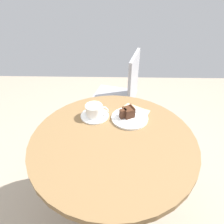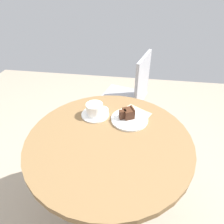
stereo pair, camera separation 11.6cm
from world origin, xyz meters
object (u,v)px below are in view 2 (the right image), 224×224
object	(u,v)px
saucer	(95,114)
cafe_chair	(131,93)
cake_plate	(129,119)
teaspoon	(102,110)
cake_slice	(128,113)
coffee_cup	(95,109)
napkin	(134,115)
fork	(135,114)

from	to	relation	value
saucer	cafe_chair	world-z (taller)	cafe_chair
cake_plate	teaspoon	bearing A→B (deg)	161.79
cake_slice	saucer	bearing A→B (deg)	176.70
cake_plate	cake_slice	world-z (taller)	cake_slice
coffee_cup	teaspoon	distance (m)	0.06
cake_plate	cafe_chair	distance (m)	0.67
cake_plate	napkin	distance (m)	0.06
cake_slice	napkin	world-z (taller)	cake_slice
saucer	coffee_cup	size ratio (longest dim) A/B	1.23
saucer	teaspoon	distance (m)	0.05
saucer	coffee_cup	world-z (taller)	coffee_cup
saucer	fork	world-z (taller)	fork
saucer	fork	size ratio (longest dim) A/B	1.24
cake_plate	cafe_chair	size ratio (longest dim) A/B	0.24
napkin	cafe_chair	bearing A→B (deg)	94.57
saucer	coffee_cup	distance (m)	0.04
cake_plate	napkin	bearing A→B (deg)	64.67
fork	cake_slice	bearing A→B (deg)	-138.48
napkin	coffee_cup	bearing A→B (deg)	-171.87
teaspoon	cake_plate	world-z (taller)	teaspoon
teaspoon	cake_slice	distance (m)	0.17
fork	cake_plate	bearing A→B (deg)	-123.76
saucer	teaspoon	xyz separation A→B (m)	(0.03, 0.04, 0.01)
cafe_chair	teaspoon	bearing A→B (deg)	0.31
coffee_cup	teaspoon	xyz separation A→B (m)	(0.03, 0.04, -0.03)
fork	napkin	distance (m)	0.01
coffee_cup	cake_slice	bearing A→B (deg)	-3.17
fork	teaspoon	bearing A→B (deg)	175.68
napkin	cafe_chair	size ratio (longest dim) A/B	0.26
cake_plate	coffee_cup	bearing A→B (deg)	174.60
coffee_cup	saucer	bearing A→B (deg)	128.52
saucer	cake_slice	distance (m)	0.20
coffee_cup	cake_plate	distance (m)	0.21
saucer	napkin	xyz separation A→B (m)	(0.23, 0.03, -0.00)
cake_plate	fork	distance (m)	0.06
fork	napkin	xyz separation A→B (m)	(-0.01, 0.00, -0.01)
cake_slice	cake_plate	bearing A→B (deg)	-35.70
cake_plate	napkin	xyz separation A→B (m)	(0.03, 0.05, -0.00)
saucer	cake_slice	xyz separation A→B (m)	(0.20, -0.01, 0.04)
cake_plate	cake_slice	distance (m)	0.04
teaspoon	cafe_chair	world-z (taller)	cafe_chair
napkin	saucer	bearing A→B (deg)	-171.99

